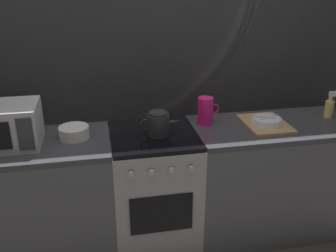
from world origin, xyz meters
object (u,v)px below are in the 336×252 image
kettle (158,124)px  mixing_bowl (74,132)px  stove_unit (154,190)px  microwave (2,126)px  spray_bottle (329,107)px  pitcher (206,111)px  dish_pile (266,122)px

kettle → mixing_bowl: (-0.56, 0.06, -0.04)m
stove_unit → mixing_bowl: (-0.53, 0.04, 0.49)m
microwave → spray_bottle: microwave is taller
stove_unit → pitcher: 0.69m
dish_pile → microwave: bearing=179.6°
stove_unit → pitcher: bearing=15.5°
stove_unit → kettle: 0.53m
pitcher → spray_bottle: 0.96m
kettle → dish_pile: kettle is taller
pitcher → stove_unit: bearing=-164.5°
kettle → mixing_bowl: bearing=173.6°
mixing_bowl → pitcher: pitcher is taller
stove_unit → kettle: (0.03, -0.02, 0.53)m
microwave → dish_pile: bearing=-0.4°
microwave → pitcher: size_ratio=2.30×
mixing_bowl → dish_pile: size_ratio=0.50×
mixing_bowl → dish_pile: bearing=-1.8°
microwave → kettle: bearing=-1.8°
kettle → spray_bottle: (1.33, 0.08, -0.00)m
stove_unit → spray_bottle: spray_bottle is taller
pitcher → spray_bottle: size_ratio=0.99×
pitcher → dish_pile: (0.42, -0.12, -0.08)m
mixing_bowl → dish_pile: 1.36m
kettle → spray_bottle: bearing=3.6°
dish_pile → stove_unit: bearing=179.7°
spray_bottle → dish_pile: bearing=-173.4°
kettle → dish_pile: (0.79, 0.02, -0.06)m
mixing_bowl → spray_bottle: (1.90, 0.02, 0.04)m
pitcher → spray_bottle: (0.96, -0.05, -0.02)m
kettle → stove_unit: bearing=142.8°
dish_pile → spray_bottle: 0.55m
mixing_bowl → pitcher: (0.93, 0.07, 0.06)m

